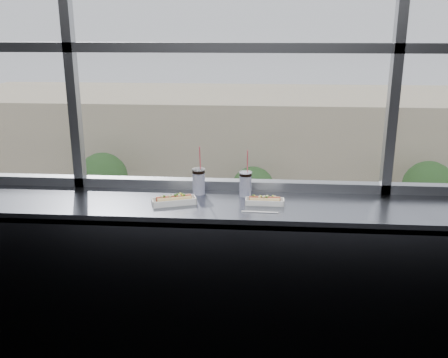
# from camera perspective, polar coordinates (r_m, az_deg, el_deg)

# --- Properties ---
(wall_back_lower) EXTENTS (6.00, 0.00, 6.00)m
(wall_back_lower) POSITION_cam_1_polar(r_m,az_deg,el_deg) (3.49, 0.57, -9.73)
(wall_back_lower) COLOR black
(wall_back_lower) RESTS_ON ground
(counter) EXTENTS (6.00, 0.55, 0.06)m
(counter) POSITION_cam_1_polar(r_m,az_deg,el_deg) (3.03, 0.23, -3.26)
(counter) COLOR gray
(counter) RESTS_ON ground
(counter_fascia) EXTENTS (6.00, 0.04, 1.04)m
(counter_fascia) POSITION_cam_1_polar(r_m,az_deg,el_deg) (3.03, -0.15, -14.22)
(counter_fascia) COLOR gray
(counter_fascia) RESTS_ON ground
(hotdog_tray_left) EXTENTS (0.28, 0.17, 0.06)m
(hotdog_tray_left) POSITION_cam_1_polar(r_m,az_deg,el_deg) (3.00, -5.75, -2.42)
(hotdog_tray_left) COLOR white
(hotdog_tray_left) RESTS_ON counter
(hotdog_tray_right) EXTENTS (0.23, 0.08, 0.06)m
(hotdog_tray_right) POSITION_cam_1_polar(r_m,az_deg,el_deg) (3.00, 4.67, -2.48)
(hotdog_tray_right) COLOR white
(hotdog_tray_right) RESTS_ON counter
(soda_cup_left) EXTENTS (0.09, 0.09, 0.31)m
(soda_cup_left) POSITION_cam_1_polar(r_m,az_deg,el_deg) (3.16, -2.91, -0.11)
(soda_cup_left) COLOR white
(soda_cup_left) RESTS_ON counter
(soda_cup_right) EXTENTS (0.08, 0.08, 0.30)m
(soda_cup_right) POSITION_cam_1_polar(r_m,az_deg,el_deg) (3.12, 2.47, -0.41)
(soda_cup_right) COLOR white
(soda_cup_right) RESTS_ON counter
(loose_straw) EXTENTS (0.21, 0.02, 0.01)m
(loose_straw) POSITION_cam_1_polar(r_m,az_deg,el_deg) (2.87, 4.11, -3.78)
(loose_straw) COLOR white
(loose_straw) RESTS_ON counter
(wrapper) EXTENTS (0.09, 0.07, 0.02)m
(wrapper) POSITION_cam_1_polar(r_m,az_deg,el_deg) (3.08, -7.09, -2.26)
(wrapper) COLOR silver
(wrapper) RESTS_ON counter
(plaza_ground) EXTENTS (120.00, 120.00, 0.00)m
(plaza_ground) POSITION_cam_1_polar(r_m,az_deg,el_deg) (48.42, 4.13, 1.14)
(plaza_ground) COLOR #BDB5A7
(plaza_ground) RESTS_ON ground
(street_asphalt) EXTENTS (80.00, 10.00, 0.06)m
(street_asphalt) POSITION_cam_1_polar(r_m,az_deg,el_deg) (26.56, 3.59, -12.65)
(street_asphalt) COLOR black
(street_asphalt) RESTS_ON plaza_ground
(far_sidewalk) EXTENTS (80.00, 6.00, 0.04)m
(far_sidewalk) POSITION_cam_1_polar(r_m,az_deg,el_deg) (33.76, 3.86, -5.96)
(far_sidewalk) COLOR #BDB5A7
(far_sidewalk) RESTS_ON plaza_ground
(far_building) EXTENTS (50.00, 14.00, 8.00)m
(far_building) POSITION_cam_1_polar(r_m,az_deg,el_deg) (42.11, 4.17, 4.36)
(far_building) COLOR tan
(far_building) RESTS_ON plaza_ground
(car_far_a) EXTENTS (2.92, 5.75, 1.84)m
(car_far_a) POSITION_cam_1_polar(r_m,az_deg,el_deg) (31.28, -14.18, -6.48)
(car_far_a) COLOR #2D2D2D
(car_far_a) RESTS_ON street_asphalt
(car_near_d) EXTENTS (3.12, 6.35, 2.05)m
(car_near_d) POSITION_cam_1_polar(r_m,az_deg,el_deg) (23.96, 24.24, -14.89)
(car_near_d) COLOR beige
(car_near_d) RESTS_ON street_asphalt
(car_far_b) EXTENTS (2.68, 5.79, 1.89)m
(car_far_b) POSITION_cam_1_polar(r_m,az_deg,el_deg) (29.75, 7.70, -7.28)
(car_far_b) COLOR #BD5321
(car_far_b) RESTS_ON street_asphalt
(car_near_b) EXTENTS (2.55, 5.86, 1.94)m
(car_near_b) POSITION_cam_1_polar(r_m,az_deg,el_deg) (23.96, -15.91, -14.12)
(car_near_b) COLOR black
(car_near_b) RESTS_ON street_asphalt
(car_near_c) EXTENTS (2.94, 6.34, 2.07)m
(car_near_c) POSITION_cam_1_polar(r_m,az_deg,el_deg) (22.66, -0.90, -15.15)
(car_near_c) COLOR #B14C38
(car_near_c) RESTS_ON street_asphalt
(pedestrian_b) EXTENTS (0.72, 0.96, 2.17)m
(pedestrian_b) POSITION_cam_1_polar(r_m,az_deg,el_deg) (33.37, -0.10, -4.16)
(pedestrian_b) COLOR #66605B
(pedestrian_b) RESTS_ON far_sidewalk
(pedestrian_d) EXTENTS (0.71, 0.95, 2.13)m
(pedestrian_d) POSITION_cam_1_polar(r_m,az_deg,el_deg) (35.23, 20.12, -4.11)
(pedestrian_d) COLOR #66605B
(pedestrian_d) RESTS_ON far_sidewalk
(tree_left) EXTENTS (3.34, 3.34, 5.22)m
(tree_left) POSITION_cam_1_polar(r_m,az_deg,el_deg) (34.24, -13.69, 0.16)
(tree_left) COLOR #47382B
(tree_left) RESTS_ON far_sidewalk
(tree_center) EXTENTS (2.87, 2.87, 4.48)m
(tree_center) POSITION_cam_1_polar(r_m,az_deg,el_deg) (32.71, 3.33, -1.07)
(tree_center) COLOR #47382B
(tree_center) RESTS_ON far_sidewalk
(tree_right) EXTENTS (3.25, 3.25, 5.08)m
(tree_right) POSITION_cam_1_polar(r_m,az_deg,el_deg) (34.25, 22.32, -0.80)
(tree_right) COLOR #47382B
(tree_right) RESTS_ON far_sidewalk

